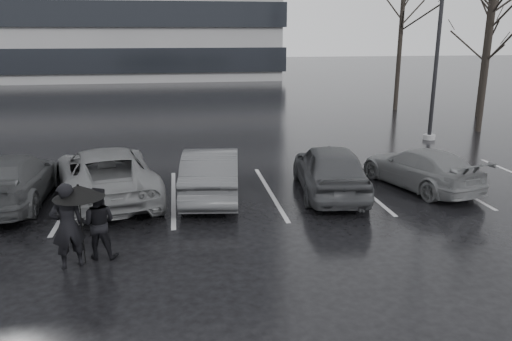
{
  "coord_description": "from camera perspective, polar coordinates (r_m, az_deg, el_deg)",
  "views": [
    {
      "loc": [
        -2.01,
        -11.18,
        4.56
      ],
      "look_at": [
        -0.06,
        1.0,
        1.1
      ],
      "focal_mm": 35.0,
      "sensor_mm": 36.0,
      "label": 1
    }
  ],
  "objects": [
    {
      "name": "car_west_a",
      "position": [
        14.13,
        -5.11,
        -0.21
      ],
      "size": [
        1.98,
        4.44,
        1.42
      ],
      "primitive_type": "imported",
      "rotation": [
        0.0,
        0.0,
        3.03
      ],
      "color": "#2B2A2D",
      "rests_on": "ground"
    },
    {
      "name": "car_east",
      "position": [
        15.72,
        18.23,
        0.27
      ],
      "size": [
        2.75,
        4.42,
        1.19
      ],
      "primitive_type": "imported",
      "rotation": [
        0.0,
        0.0,
        3.42
      ],
      "color": "#494A4C",
      "rests_on": "ground"
    },
    {
      "name": "umbrella",
      "position": [
        10.34,
        -19.64,
        -2.27
      ],
      "size": [
        1.0,
        1.0,
        1.69
      ],
      "color": "black",
      "rests_on": "ground"
    },
    {
      "name": "pedestrian_right",
      "position": [
        10.77,
        -17.6,
        -5.74
      ],
      "size": [
        0.81,
        0.67,
        1.52
      ],
      "primitive_type": "imported",
      "rotation": [
        0.0,
        0.0,
        3.01
      ],
      "color": "black",
      "rests_on": "ground"
    },
    {
      "name": "car_west_c",
      "position": [
        15.05,
        -26.18,
        -0.92
      ],
      "size": [
        1.96,
        4.71,
        1.36
      ],
      "primitive_type": "imported",
      "rotation": [
        0.0,
        0.0,
        3.15
      ],
      "color": "black",
      "rests_on": "ground"
    },
    {
      "name": "ground",
      "position": [
        12.24,
        1.01,
        -6.21
      ],
      "size": [
        160.0,
        160.0,
        0.0
      ],
      "primitive_type": "plane",
      "color": "black",
      "rests_on": "ground"
    },
    {
      "name": "stall_stripes",
      "position": [
        14.47,
        -3.86,
        -2.73
      ],
      "size": [
        19.72,
        5.0,
        0.0
      ],
      "color": "#B1B1B4",
      "rests_on": "ground"
    },
    {
      "name": "tree_north",
      "position": [
        31.04,
        16.19,
        14.5
      ],
      "size": [
        0.26,
        0.26,
        8.5
      ],
      "primitive_type": "cylinder",
      "color": "black",
      "rests_on": "ground"
    },
    {
      "name": "car_main",
      "position": [
        14.47,
        8.43,
        0.19
      ],
      "size": [
        2.25,
        4.52,
        1.48
      ],
      "primitive_type": "imported",
      "rotation": [
        0.0,
        0.0,
        3.02
      ],
      "color": "black",
      "rests_on": "ground"
    },
    {
      "name": "lamp_post",
      "position": [
        22.62,
        20.16,
        14.24
      ],
      "size": [
        0.52,
        0.52,
        9.53
      ],
      "rotation": [
        0.0,
        0.0,
        0.06
      ],
      "color": "gray",
      "rests_on": "ground"
    },
    {
      "name": "tree_east",
      "position": [
        25.4,
        25.04,
        12.98
      ],
      "size": [
        0.26,
        0.26,
        8.0
      ],
      "primitive_type": "cylinder",
      "color": "black",
      "rests_on": "ground"
    },
    {
      "name": "tree_ne",
      "position": [
        30.13,
        24.72,
        12.26
      ],
      "size": [
        0.26,
        0.26,
        7.0
      ],
      "primitive_type": "cylinder",
      "color": "black",
      "rests_on": "ground"
    },
    {
      "name": "car_west_b",
      "position": [
        14.48,
        -16.76,
        -0.32
      ],
      "size": [
        3.54,
        5.7,
        1.47
      ],
      "primitive_type": "imported",
      "rotation": [
        0.0,
        0.0,
        3.36
      ],
      "color": "#494A4C",
      "rests_on": "ground"
    },
    {
      "name": "pedestrian_left",
      "position": [
        10.5,
        -20.73,
        -5.93
      ],
      "size": [
        0.75,
        0.63,
        1.76
      ],
      "primitive_type": "imported",
      "rotation": [
        0.0,
        0.0,
        3.54
      ],
      "color": "black",
      "rests_on": "ground"
    }
  ]
}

